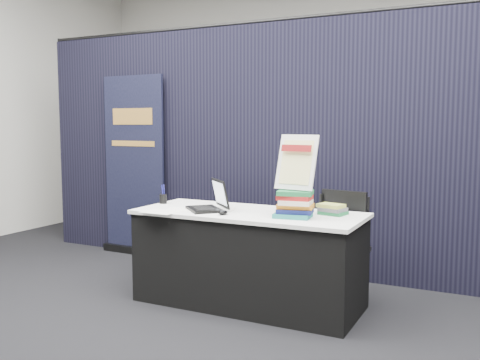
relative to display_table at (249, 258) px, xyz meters
The scene contains 15 objects.
floor 0.67m from the display_table, 90.00° to the right, with size 8.00×8.00×0.00m, color black.
wall_back 3.71m from the display_table, 90.00° to the left, with size 8.00×0.02×3.50m, color beige.
drape_partition 1.33m from the display_table, 90.00° to the left, with size 6.00×0.08×2.40m, color black.
display_table is the anchor object (origin of this frame).
laptop 0.55m from the display_table, 167.41° to the right, with size 0.39×0.44×0.25m.
mouse 0.46m from the display_table, 116.99° to the right, with size 0.06×0.10×0.03m, color black.
brochure_left 0.65m from the display_table, 163.19° to the right, with size 0.27×0.19×0.00m, color white.
brochure_mid 0.79m from the display_table, 151.36° to the right, with size 0.28×0.20×0.00m, color white.
brochure_right 0.47m from the display_table, behind, with size 0.31×0.22×0.00m, color silver.
pen_cup 0.94m from the display_table, behind, with size 0.06×0.06×0.08m, color black.
book_stack_tall 0.64m from the display_table, 12.49° to the right, with size 0.28×0.23×0.20m.
book_stack_short 0.77m from the display_table, 14.07° to the left, with size 0.21×0.17×0.08m.
info_sign 0.89m from the display_table, ahead, with size 0.32×0.17×0.42m.
pullup_banner 2.14m from the display_table, 152.96° to the left, with size 0.83×0.12×1.96m.
stacking_chair 0.71m from the display_table, 23.54° to the left, with size 0.47×0.48×0.90m.
Camera 1 is at (1.81, -3.20, 1.44)m, focal length 40.00 mm.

